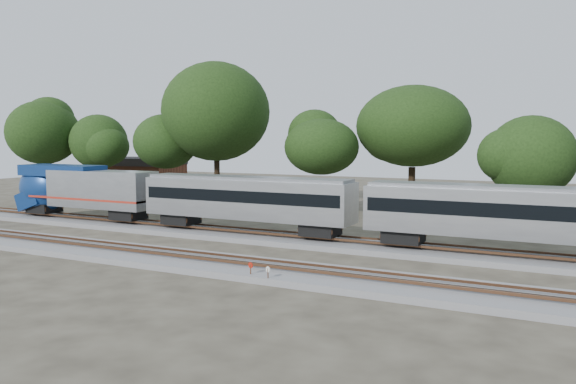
# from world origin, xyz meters

# --- Properties ---
(ground) EXTENTS (160.00, 160.00, 0.00)m
(ground) POSITION_xyz_m (0.00, 0.00, 0.00)
(ground) COLOR #383328
(ground) RESTS_ON ground
(track_far) EXTENTS (160.00, 5.00, 0.73)m
(track_far) POSITION_xyz_m (0.00, 6.00, 0.21)
(track_far) COLOR slate
(track_far) RESTS_ON ground
(track_near) EXTENTS (160.00, 5.00, 0.73)m
(track_near) POSITION_xyz_m (0.00, -4.00, 0.21)
(track_near) COLOR slate
(track_near) RESTS_ON ground
(switch_stand_red) EXTENTS (0.34, 0.12, 1.09)m
(switch_stand_red) POSITION_xyz_m (6.92, -5.97, 0.69)
(switch_stand_red) COLOR #512D19
(switch_stand_red) RESTS_ON ground
(switch_stand_white) EXTENTS (0.33, 0.16, 1.07)m
(switch_stand_white) POSITION_xyz_m (8.26, -6.36, 0.68)
(switch_stand_white) COLOR #512D19
(switch_stand_white) RESTS_ON ground
(switch_lever) EXTENTS (0.56, 0.42, 0.30)m
(switch_lever) POSITION_xyz_m (7.01, -5.34, 0.15)
(switch_lever) COLOR #512D19
(switch_lever) RESTS_ON ground
(brick_building) EXTENTS (12.50, 9.70, 5.48)m
(brick_building) POSITION_xyz_m (-30.79, 27.48, 2.76)
(brick_building) COLOR brown
(brick_building) RESTS_ON ground
(tree_0) EXTENTS (9.01, 9.01, 12.70)m
(tree_0) POSITION_xyz_m (-34.30, 14.82, 8.85)
(tree_0) COLOR black
(tree_0) RESTS_ON ground
(tree_1) EXTENTS (7.87, 7.87, 11.10)m
(tree_1) POSITION_xyz_m (-27.71, 17.19, 7.73)
(tree_1) COLOR black
(tree_1) RESTS_ON ground
(tree_2) EXTENTS (7.93, 7.93, 11.18)m
(tree_2) POSITION_xyz_m (-18.07, 17.79, 7.78)
(tree_2) COLOR black
(tree_2) RESTS_ON ground
(tree_3) EXTENTS (11.32, 11.32, 15.95)m
(tree_3) POSITION_xyz_m (-12.54, 19.86, 11.13)
(tree_3) COLOR black
(tree_3) RESTS_ON ground
(tree_4) EXTENTS (7.40, 7.40, 10.43)m
(tree_4) POSITION_xyz_m (0.00, 20.54, 7.26)
(tree_4) COLOR black
(tree_4) RESTS_ON ground
(tree_5) EXTENTS (9.61, 9.61, 13.54)m
(tree_5) POSITION_xyz_m (8.08, 26.25, 9.44)
(tree_5) COLOR black
(tree_5) RESTS_ON ground
(tree_6) EXTENTS (6.73, 6.73, 9.49)m
(tree_6) POSITION_xyz_m (20.21, 17.00, 6.60)
(tree_6) COLOR black
(tree_6) RESTS_ON ground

